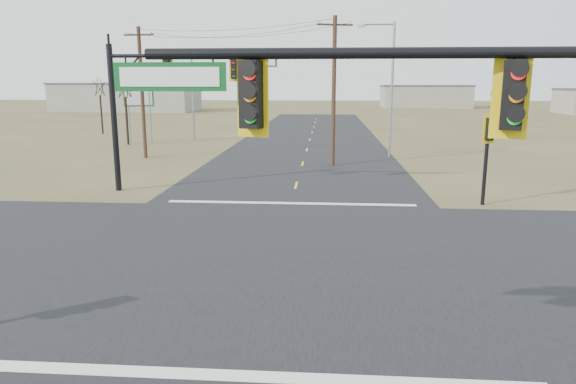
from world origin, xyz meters
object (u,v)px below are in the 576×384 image
object	(u,v)px
mast_arm_near	(522,135)
bare_tree_b	(99,86)
bare_tree_a	(125,85)
bare_tree_c	(495,100)
streetlight_b	(390,89)
utility_pole_near	(334,90)
highway_sign	(139,104)
streetlight_a	(389,83)
mast_arm_far	(165,87)
pedestal_signal_ne	(488,139)
streetlight_c	(195,92)
utility_pole_far	(142,91)
bare_tree_d	(502,87)

from	to	relation	value
mast_arm_near	bare_tree_b	bearing A→B (deg)	141.03
mast_arm_near	bare_tree_a	xyz separation A→B (m)	(-21.74, 39.15, 0.60)
bare_tree_a	bare_tree_c	xyz separation A→B (m)	(34.93, 4.28, -1.38)
mast_arm_near	streetlight_b	distance (m)	54.68
utility_pole_near	streetlight_b	bearing A→B (deg)	75.17
utility_pole_near	highway_sign	world-z (taller)	utility_pole_near
streetlight_b	highway_sign	bearing A→B (deg)	-159.62
streetlight_a	mast_arm_near	bearing A→B (deg)	-72.45
mast_arm_far	streetlight_a	xyz separation A→B (m)	(13.17, 14.19, 0.24)
pedestal_signal_ne	bare_tree_c	distance (m)	28.45
pedestal_signal_ne	utility_pole_near	distance (m)	13.78
mast_arm_far	highway_sign	distance (m)	24.47
streetlight_c	bare_tree_b	size ratio (longest dim) A/B	1.29
pedestal_signal_ne	streetlight_c	size ratio (longest dim) A/B	0.50
utility_pole_far	bare_tree_c	bearing A→B (deg)	22.73
bare_tree_d	mast_arm_far	bearing A→B (deg)	-129.58
mast_arm_near	bare_tree_a	world-z (taller)	bare_tree_a
mast_arm_near	bare_tree_a	distance (m)	44.78
utility_pole_near	streetlight_c	world-z (taller)	utility_pole_near
mast_arm_far	bare_tree_d	world-z (taller)	mast_arm_far
streetlight_c	mast_arm_far	bearing A→B (deg)	-84.15
utility_pole_near	streetlight_b	xyz separation A→B (m)	(7.02, 26.50, -0.17)
mast_arm_far	bare_tree_b	distance (m)	35.21
bare_tree_d	streetlight_c	bearing A→B (deg)	-164.44
mast_arm_far	utility_pole_near	xyz separation A→B (m)	(8.87, 9.53, -0.26)
pedestal_signal_ne	bare_tree_b	xyz separation A→B (m)	(-33.18, 32.82, 2.18)
highway_sign	streetlight_a	xyz separation A→B (m)	(22.87, -8.21, 1.97)
mast_arm_far	bare_tree_a	world-z (taller)	mast_arm_far
streetlight_a	bare_tree_d	world-z (taller)	streetlight_a
pedestal_signal_ne	streetlight_a	bearing A→B (deg)	89.65
utility_pole_far	streetlight_c	distance (m)	12.59
bare_tree_d	pedestal_signal_ne	bearing A→B (deg)	-108.63
bare_tree_a	bare_tree_c	distance (m)	35.22
mast_arm_near	mast_arm_far	size ratio (longest dim) A/B	1.09
streetlight_b	bare_tree_a	distance (m)	30.39
streetlight_b	bare_tree_a	size ratio (longest dim) A/B	1.29
mast_arm_near	utility_pole_near	xyz separation A→B (m)	(-2.53, 27.99, 0.32)
mast_arm_near	streetlight_a	world-z (taller)	streetlight_a
pedestal_signal_ne	streetlight_b	distance (m)	38.19
mast_arm_near	utility_pole_near	distance (m)	28.11
bare_tree_c	bare_tree_d	world-z (taller)	bare_tree_d
streetlight_a	streetlight_b	size ratio (longest dim) A/B	1.13
utility_pole_far	streetlight_b	size ratio (longest dim) A/B	1.09
pedestal_signal_ne	highway_sign	xyz separation A→B (m)	(-25.64, 24.52, 0.61)
utility_pole_far	streetlight_b	distance (m)	32.07
mast_arm_far	bare_tree_a	size ratio (longest dim) A/B	1.36
mast_arm_near	mast_arm_far	bearing A→B (deg)	142.50
streetlight_a	bare_tree_d	bearing A→B (deg)	73.63
mast_arm_near	pedestal_signal_ne	bearing A→B (deg)	95.29
bare_tree_c	utility_pole_near	bearing A→B (deg)	-135.52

